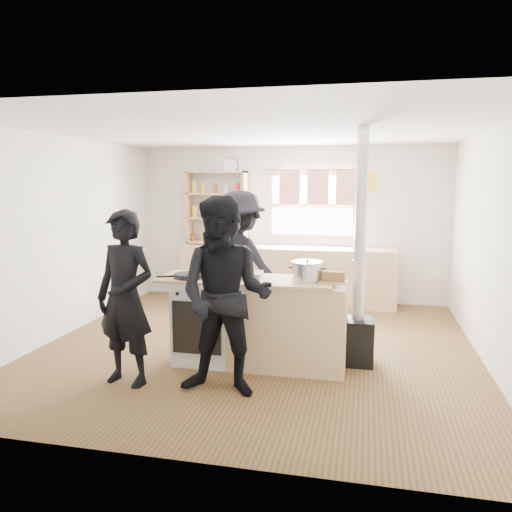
% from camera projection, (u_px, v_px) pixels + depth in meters
% --- Properties ---
extents(ground, '(5.00, 5.00, 0.01)m').
position_uv_depth(ground, '(257.00, 347.00, 5.91)').
color(ground, brown).
rests_on(ground, ground).
extents(back_counter, '(3.40, 0.55, 0.90)m').
position_uv_depth(back_counter, '(287.00, 275.00, 7.98)').
color(back_counter, tan).
rests_on(back_counter, ground).
extents(shelving_unit, '(1.00, 0.28, 1.20)m').
position_uv_depth(shelving_unit, '(217.00, 207.00, 8.20)').
color(shelving_unit, tan).
rests_on(shelving_unit, back_counter).
extents(thermos, '(0.10, 0.10, 0.33)m').
position_uv_depth(thermos, '(357.00, 238.00, 7.66)').
color(thermos, silver).
rests_on(thermos, back_counter).
extents(cooking_island, '(1.97, 0.64, 0.93)m').
position_uv_depth(cooking_island, '(260.00, 322.00, 5.28)').
color(cooking_island, white).
rests_on(cooking_island, ground).
extents(skillet_greens, '(0.42, 0.42, 0.05)m').
position_uv_depth(skillet_greens, '(189.00, 275.00, 5.24)').
color(skillet_greens, black).
rests_on(skillet_greens, cooking_island).
extents(roast_tray, '(0.32, 0.28, 0.07)m').
position_uv_depth(roast_tray, '(248.00, 275.00, 5.21)').
color(roast_tray, silver).
rests_on(roast_tray, cooking_island).
extents(stockpot_stove, '(0.25, 0.25, 0.20)m').
position_uv_depth(stockpot_stove, '(220.00, 266.00, 5.44)').
color(stockpot_stove, '#B0B0B3').
rests_on(stockpot_stove, cooking_island).
extents(stockpot_counter, '(0.31, 0.31, 0.23)m').
position_uv_depth(stockpot_counter, '(307.00, 271.00, 5.06)').
color(stockpot_counter, '#B6B6B9').
rests_on(stockpot_counter, cooking_island).
extents(bread_board, '(0.29, 0.21, 0.12)m').
position_uv_depth(bread_board, '(333.00, 278.00, 4.97)').
color(bread_board, tan).
rests_on(bread_board, cooking_island).
extents(flue_heater, '(0.35, 0.35, 2.50)m').
position_uv_depth(flue_heater, '(358.00, 304.00, 5.27)').
color(flue_heater, black).
rests_on(flue_heater, ground).
extents(person_near_left, '(0.68, 0.51, 1.68)m').
position_uv_depth(person_near_left, '(125.00, 298.00, 4.73)').
color(person_near_left, black).
rests_on(person_near_left, ground).
extents(person_near_right, '(0.90, 0.71, 1.82)m').
position_uv_depth(person_near_right, '(225.00, 297.00, 4.48)').
color(person_near_right, black).
rests_on(person_near_right, ground).
extents(person_far, '(1.34, 1.03, 1.83)m').
position_uv_depth(person_far, '(240.00, 265.00, 6.18)').
color(person_far, black).
rests_on(person_far, ground).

